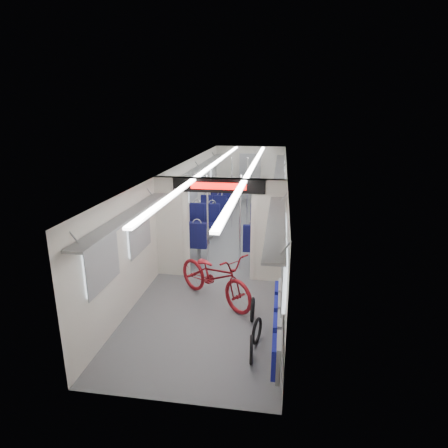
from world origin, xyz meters
name	(u,v)px	position (x,y,z in m)	size (l,w,h in m)	color
carriage	(230,197)	(0.00, -0.27, 1.50)	(12.00, 12.02, 2.31)	#515456
bicycle	(215,276)	(0.10, -3.17, 0.54)	(0.71, 2.05, 1.08)	maroon
flip_bench	(277,323)	(1.35, -4.81, 0.58)	(0.12, 2.12, 0.53)	gray
bike_hoop_a	(251,351)	(0.98, -5.02, 0.20)	(0.44, 0.44, 0.05)	black
bike_hoop_b	(257,332)	(1.03, -4.50, 0.20)	(0.45, 0.45, 0.05)	black
bike_hoop_c	(252,311)	(0.91, -3.84, 0.20)	(0.46, 0.46, 0.05)	black
seat_bay_near_left	(197,228)	(-0.93, -0.14, 0.56)	(0.93, 2.18, 1.13)	#0E0E3E
seat_bay_near_right	(265,231)	(0.93, -0.14, 0.57)	(0.96, 2.29, 1.17)	#0E0E3E
seat_bay_far_left	(218,201)	(-0.94, 3.31, 0.52)	(0.88, 1.91, 1.05)	#0E0E3E
seat_bay_far_right	(269,202)	(0.93, 3.29, 0.55)	(0.92, 2.13, 1.12)	#0E0E3E
stanchion_near_left	(208,224)	(-0.34, -1.65, 1.15)	(0.04, 0.04, 2.30)	silver
stanchion_near_right	(240,224)	(0.41, -1.52, 1.15)	(0.05, 0.05, 2.30)	silver
stanchion_far_left	(232,193)	(-0.24, 1.92, 1.15)	(0.04, 0.04, 2.30)	silver
stanchion_far_right	(247,193)	(0.26, 1.90, 1.15)	(0.04, 0.04, 2.30)	silver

